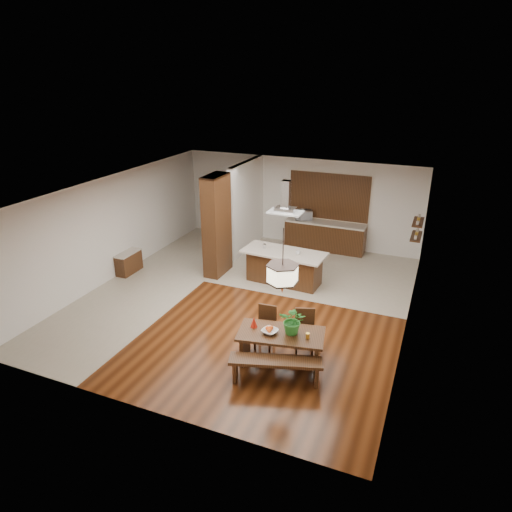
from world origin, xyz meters
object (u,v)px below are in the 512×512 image
at_px(hallway_console, 129,263).
at_px(range_hood, 286,197).
at_px(island_cup, 298,253).
at_px(dining_chair_left, 265,328).
at_px(dining_table, 281,341).
at_px(dining_chair_right, 305,332).
at_px(foliage_plant, 293,320).
at_px(dining_bench, 276,370).
at_px(pendant_lantern, 283,261).
at_px(microwave, 303,215).
at_px(fruit_bowl, 270,331).
at_px(kitchen_island, 284,267).

xyz_separation_m(hallway_console, range_hood, (4.41, 1.11, 2.15)).
bearing_deg(island_cup, dining_chair_left, -84.92).
xyz_separation_m(dining_table, dining_chair_right, (0.32, 0.59, -0.06)).
xyz_separation_m(hallway_console, foliage_plant, (5.82, -2.41, 0.68)).
bearing_deg(dining_bench, hallway_console, 151.62).
distance_m(pendant_lantern, microwave, 6.77).
bearing_deg(fruit_bowl, microwave, 101.60).
bearing_deg(island_cup, foliage_plant, -73.67).
relative_size(dining_chair_left, fruit_bowl, 2.97).
bearing_deg(dining_chair_left, microwave, 96.21).
height_order(pendant_lantern, foliage_plant, pendant_lantern).
height_order(dining_bench, dining_chair_right, dining_chair_right).
bearing_deg(foliage_plant, fruit_bowl, -158.20).
height_order(dining_bench, range_hood, range_hood).
height_order(dining_table, fruit_bowl, fruit_bowl).
height_order(dining_table, range_hood, range_hood).
bearing_deg(dining_chair_right, island_cup, 92.13).
bearing_deg(dining_bench, dining_chair_right, 80.33).
height_order(island_cup, microwave, microwave).
xyz_separation_m(dining_chair_left, kitchen_island, (-0.68, 3.17, 0.02)).
xyz_separation_m(dining_table, fruit_bowl, (-0.20, -0.10, 0.23)).
relative_size(hallway_console, microwave, 1.58).
height_order(foliage_plant, fruit_bowl, foliage_plant).
distance_m(hallway_console, island_cup, 4.97).
xyz_separation_m(dining_chair_right, kitchen_island, (-1.51, 3.01, 0.02)).
bearing_deg(dining_chair_left, dining_table, -43.34).
relative_size(foliage_plant, island_cup, 4.57).
distance_m(kitchen_island, island_cup, 0.65).
height_order(fruit_bowl, kitchen_island, kitchen_island).
bearing_deg(dining_chair_right, dining_chair_left, 172.26).
height_order(foliage_plant, range_hood, range_hood).
bearing_deg(microwave, fruit_bowl, -101.97).
bearing_deg(range_hood, foliage_plant, -68.17).
relative_size(dining_chair_right, island_cup, 7.34).
relative_size(dining_chair_right, pendant_lantern, 0.71).
height_order(fruit_bowl, range_hood, range_hood).
bearing_deg(dining_table, range_hood, 108.34).
xyz_separation_m(dining_bench, dining_chair_right, (0.20, 1.19, 0.21)).
bearing_deg(range_hood, microwave, 97.10).
bearing_deg(pendant_lantern, fruit_bowl, -154.74).
bearing_deg(foliage_plant, dining_bench, -98.70).
bearing_deg(range_hood, kitchen_island, -90.00).
relative_size(dining_table, foliage_plant, 3.17).
xyz_separation_m(dining_table, dining_chair_left, (-0.52, 0.43, -0.06)).
distance_m(dining_bench, kitchen_island, 4.41).
xyz_separation_m(dining_bench, island_cup, (-0.91, 4.12, 0.74)).
bearing_deg(microwave, dining_chair_right, -95.96).
relative_size(pendant_lantern, fruit_bowl, 4.24).
bearing_deg(microwave, dining_chair_left, -103.86).
bearing_deg(dining_table, dining_chair_right, 61.59).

